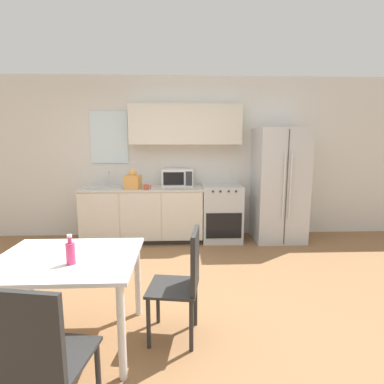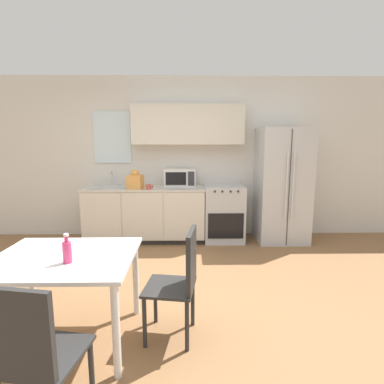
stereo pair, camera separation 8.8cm
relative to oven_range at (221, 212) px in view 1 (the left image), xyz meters
name	(u,v)px [view 1 (the left image)]	position (x,y,z in m)	size (l,w,h in m)	color
ground_plane	(158,303)	(-0.92, -2.01, -0.46)	(12.00, 12.00, 0.00)	olive
wall_back	(169,153)	(-0.87, 0.32, 0.98)	(12.00, 0.38, 2.70)	silver
kitchen_counter	(143,214)	(-1.30, 0.01, -0.01)	(1.96, 0.65, 0.89)	#333333
oven_range	(221,212)	(0.00, 0.00, 0.00)	(0.64, 0.66, 0.92)	#B7BABC
refrigerator	(279,185)	(0.94, -0.03, 0.46)	(0.79, 0.74, 1.84)	silver
kitchen_sink	(107,187)	(-1.87, 0.02, 0.45)	(0.59, 0.40, 0.25)	#B7BABC
microwave	(177,178)	(-0.72, 0.14, 0.57)	(0.52, 0.31, 0.29)	silver
coffee_mug	(147,187)	(-1.20, -0.21, 0.47)	(0.11, 0.08, 0.08)	#BF4C3F
grocery_bag_0	(133,181)	(-1.42, -0.14, 0.56)	(0.27, 0.24, 0.31)	#DB994C
dining_table	(67,269)	(-1.58, -2.58, 0.18)	(1.09, 0.91, 0.74)	white
dining_chair_near	(41,354)	(-1.41, -3.41, 0.08)	(0.46, 0.46, 0.93)	#282828
dining_chair_side	(185,277)	(-0.65, -2.54, 0.08)	(0.45, 0.45, 0.93)	#282828
drink_bottle	(71,252)	(-1.49, -2.72, 0.36)	(0.07, 0.07, 0.22)	#DB386B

